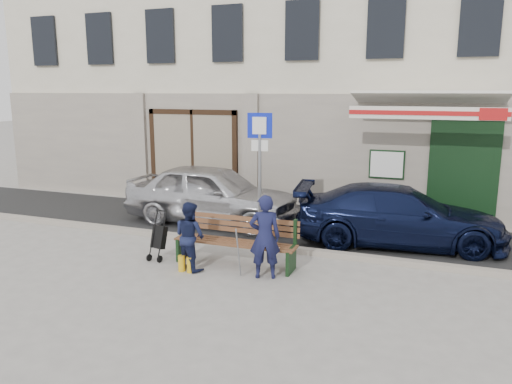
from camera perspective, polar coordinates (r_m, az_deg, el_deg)
The scene contains 11 objects.
ground at distance 9.38m, azimuth -3.42°, elevation -9.07°, with size 80.00×80.00×0.00m, color #9E9991.
asphalt_lane at distance 12.13m, azimuth 2.55°, elevation -4.19°, with size 60.00×3.20×0.01m, color #282828.
curb at distance 10.67m, azimuth -0.13°, elevation -6.11°, with size 60.00×0.18×0.12m, color #9E9384.
building at distance 16.92m, azimuth 8.64°, elevation 17.16°, with size 20.00×8.27×10.00m.
car_silver at distance 12.51m, azimuth -5.03°, elevation -0.23°, with size 1.77×4.40×1.50m, color silver.
car_navy at distance 11.20m, azimuth 16.03°, elevation -2.61°, with size 1.80×4.44×1.29m, color black.
parking_sign at distance 10.56m, azimuth 0.43°, elevation 4.06°, with size 0.52×0.12×2.84m.
bench at distance 9.60m, azimuth -2.64°, elevation -5.68°, with size 2.40×1.17×0.98m.
man at distance 8.85m, azimuth 1.01°, elevation -5.13°, with size 0.55×0.36×1.52m, color #16183D.
woman at distance 9.38m, azimuth -7.57°, elevation -4.99°, with size 0.63×0.49×1.29m, color #151B3B.
stroller at distance 10.09m, azimuth -11.05°, elevation -5.19°, with size 0.32×0.43×0.97m.
Camera 1 is at (3.60, -8.00, 3.32)m, focal length 35.00 mm.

